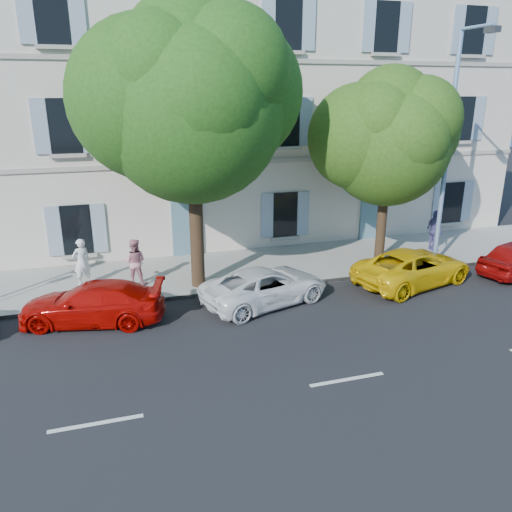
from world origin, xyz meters
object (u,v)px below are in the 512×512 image
object	(u,v)px
car_yellow_supercar	(413,267)
street_lamp	(452,139)
car_red_coupe	(92,303)
car_white_coupe	(265,286)
pedestrian_c	(434,231)
tree_right	(388,144)
pedestrian_b	(135,262)
tree_left	(192,110)
pedestrian_a	(82,262)

from	to	relation	value
car_yellow_supercar	street_lamp	bearing A→B (deg)	-73.55
car_red_coupe	car_white_coupe	bearing A→B (deg)	102.90
car_red_coupe	pedestrian_c	distance (m)	14.59
car_white_coupe	pedestrian_c	distance (m)	9.24
car_white_coupe	tree_right	bearing A→B (deg)	-84.02
pedestrian_b	car_white_coupe	bearing A→B (deg)	165.20
tree_left	pedestrian_c	xyz separation A→B (m)	(10.66, 1.12, -5.20)
car_white_coupe	pedestrian_a	bearing A→B (deg)	44.67
street_lamp	tree_right	bearing A→B (deg)	150.24
tree_left	pedestrian_b	xyz separation A→B (m)	(-2.16, 0.74, -5.24)
car_white_coupe	car_yellow_supercar	xyz separation A→B (m)	(5.77, 0.10, 0.04)
car_yellow_supercar	tree_left	xyz separation A→B (m)	(-7.70, 1.80, 5.59)
car_yellow_supercar	pedestrian_a	xyz separation A→B (m)	(-11.68, 3.05, 0.36)
pedestrian_b	tree_right	bearing A→B (deg)	-162.97
car_yellow_supercar	pedestrian_a	world-z (taller)	pedestrian_a
street_lamp	pedestrian_b	distance (m)	12.60
car_yellow_supercar	pedestrian_c	world-z (taller)	pedestrian_c
street_lamp	pedestrian_a	xyz separation A→B (m)	(-13.65, 1.82, -4.13)
car_red_coupe	car_yellow_supercar	xyz separation A→B (m)	(11.34, -0.04, 0.02)
pedestrian_a	pedestrian_b	bearing A→B (deg)	142.09
car_white_coupe	street_lamp	bearing A→B (deg)	-97.55
car_red_coupe	car_white_coupe	distance (m)	5.57
car_yellow_supercar	pedestrian_b	bearing A→B (deg)	59.98
pedestrian_b	car_yellow_supercar	bearing A→B (deg)	-176.44
car_red_coupe	tree_right	distance (m)	12.30
pedestrian_a	pedestrian_c	world-z (taller)	pedestrian_c
car_red_coupe	pedestrian_a	xyz separation A→B (m)	(-0.34, 3.01, 0.38)
car_white_coupe	tree_left	bearing A→B (deg)	28.33
tree_right	pedestrian_b	size ratio (longest dim) A/B	4.31
street_lamp	pedestrian_a	bearing A→B (deg)	172.42
tree_left	car_red_coupe	bearing A→B (deg)	-154.23
car_red_coupe	car_yellow_supercar	bearing A→B (deg)	104.13
street_lamp	pedestrian_b	size ratio (longest dim) A/B	5.16
tree_left	tree_right	bearing A→B (deg)	4.31
car_white_coupe	pedestrian_c	world-z (taller)	pedestrian_c
car_red_coupe	tree_right	size ratio (longest dim) A/B	0.59
pedestrian_b	pedestrian_c	world-z (taller)	pedestrian_c
car_yellow_supercar	tree_right	xyz separation A→B (m)	(-0.03, 2.37, 4.22)
car_yellow_supercar	pedestrian_a	distance (m)	12.08
car_white_coupe	tree_right	distance (m)	7.57
tree_left	pedestrian_c	size ratio (longest dim) A/B	5.28
car_white_coupe	car_yellow_supercar	bearing A→B (deg)	-106.33
car_yellow_supercar	pedestrian_c	size ratio (longest dim) A/B	2.64
car_red_coupe	tree_right	bearing A→B (deg)	115.99
pedestrian_b	pedestrian_c	distance (m)	12.82
car_red_coupe	pedestrian_c	world-z (taller)	pedestrian_c
car_white_coupe	car_yellow_supercar	size ratio (longest dim) A/B	0.93
tree_right	street_lamp	size ratio (longest dim) A/B	0.84
tree_right	car_yellow_supercar	bearing A→B (deg)	-89.39
street_lamp	pedestrian_a	distance (m)	14.38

